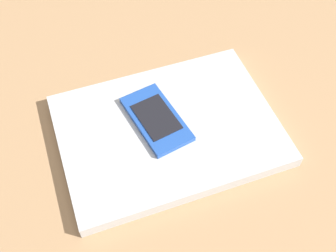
# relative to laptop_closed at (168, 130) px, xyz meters

# --- Properties ---
(desk_surface) EXTENTS (1.20, 0.80, 0.03)m
(desk_surface) POSITION_rel_laptop_closed_xyz_m (0.03, -0.03, -0.03)
(desk_surface) COLOR #9E7751
(desk_surface) RESTS_ON ground
(laptop_closed) EXTENTS (0.34, 0.27, 0.02)m
(laptop_closed) POSITION_rel_laptop_closed_xyz_m (0.00, 0.00, 0.00)
(laptop_closed) COLOR #B7BABC
(laptop_closed) RESTS_ON desk_surface
(cell_phone_on_laptop) EXTENTS (0.09, 0.13, 0.01)m
(cell_phone_on_laptop) POSITION_rel_laptop_closed_xyz_m (0.01, -0.01, 0.01)
(cell_phone_on_laptop) COLOR #1E479E
(cell_phone_on_laptop) RESTS_ON laptop_closed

